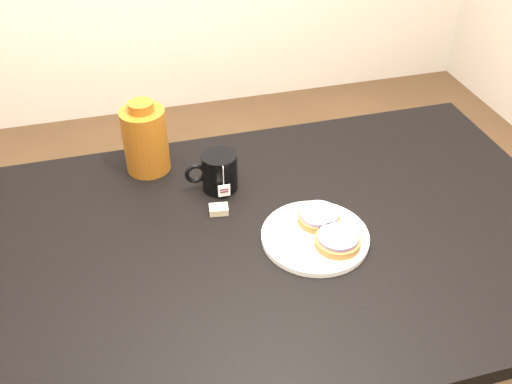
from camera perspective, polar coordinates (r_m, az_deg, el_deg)
The scene contains 7 objects.
table at distance 1.37m, azimuth 2.40°, elevation -6.83°, with size 1.40×0.90×0.75m.
plate at distance 1.30m, azimuth 5.93°, elevation -4.39°, with size 0.24×0.24×0.02m.
bagel_back at distance 1.32m, azimuth 6.31°, elevation -2.49°, with size 0.11×0.11×0.03m.
bagel_front at distance 1.27m, azimuth 8.17°, elevation -4.79°, with size 0.10×0.10×0.03m.
mug at distance 1.42m, azimuth -3.75°, elevation 2.05°, with size 0.13×0.09×0.10m.
teabag_pouch at distance 1.37m, azimuth -3.75°, elevation -1.76°, with size 0.04×0.03×0.02m, color #C6B793.
bagel_package at distance 1.49m, azimuth -11.00°, elevation 5.22°, with size 0.13×0.13×0.20m.
Camera 1 is at (-0.31, -0.92, 1.63)m, focal length 40.00 mm.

